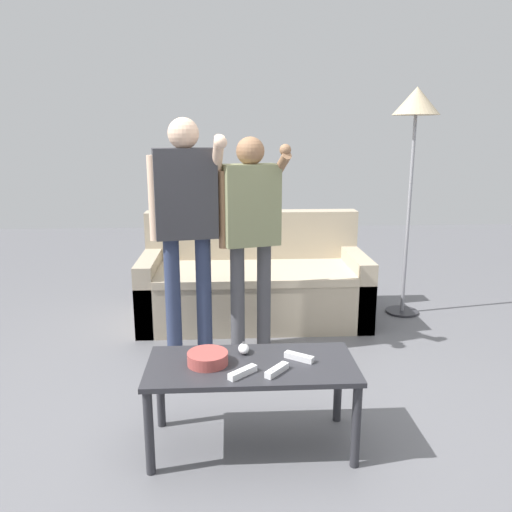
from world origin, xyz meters
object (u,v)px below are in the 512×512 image
(game_remote_wand_spare, at_px, (299,357))
(game_remote_wand_near, at_px, (277,370))
(game_remote_nunchuk, at_px, (244,349))
(player_center, at_px, (251,221))
(player_left, at_px, (186,212))
(game_remote_wand_far, at_px, (243,372))
(coffee_table, at_px, (252,375))
(snack_bowl, at_px, (208,358))
(floor_lamp, at_px, (416,116))
(couch, at_px, (253,284))

(game_remote_wand_spare, bearing_deg, game_remote_wand_near, -132.09)
(game_remote_nunchuk, relative_size, player_center, 0.06)
(player_left, relative_size, game_remote_wand_far, 11.60)
(coffee_table, height_order, game_remote_nunchuk, game_remote_nunchuk)
(coffee_table, bearing_deg, game_remote_nunchuk, 105.89)
(snack_bowl, height_order, floor_lamp, floor_lamp)
(player_center, xyz_separation_m, game_remote_wand_near, (0.07, -1.24, -0.50))
(player_center, height_order, player_left, player_left)
(couch, height_order, game_remote_nunchuk, couch)
(floor_lamp, relative_size, player_center, 1.25)
(game_remote_nunchuk, distance_m, player_center, 1.12)
(couch, bearing_deg, game_remote_wand_far, -94.29)
(floor_lamp, xyz_separation_m, player_left, (-1.80, -0.79, -0.65))
(game_remote_wand_near, relative_size, game_remote_wand_far, 0.98)
(couch, xyz_separation_m, game_remote_nunchuk, (-0.14, -1.72, 0.17))
(floor_lamp, xyz_separation_m, game_remote_wand_near, (-1.30, -1.99, -1.22))
(floor_lamp, height_order, player_left, floor_lamp)
(player_center, distance_m, game_remote_wand_spare, 1.23)
(couch, bearing_deg, game_remote_nunchuk, -94.52)
(snack_bowl, relative_size, player_center, 0.13)
(player_left, distance_m, game_remote_wand_far, 1.39)
(player_left, xyz_separation_m, game_remote_wand_far, (0.34, -1.22, -0.57))
(game_remote_nunchuk, distance_m, game_remote_wand_spare, 0.29)
(game_remote_nunchuk, xyz_separation_m, game_remote_wand_near, (0.15, -0.23, -0.01))
(couch, xyz_separation_m, floor_lamp, (1.32, 0.04, 1.38))
(coffee_table, bearing_deg, floor_lamp, 53.04)
(floor_lamp, height_order, game_remote_wand_spare, floor_lamp)
(player_left, bearing_deg, game_remote_wand_spare, -59.72)
(snack_bowl, distance_m, floor_lamp, 2.76)
(snack_bowl, distance_m, game_remote_wand_near, 0.35)
(couch, xyz_separation_m, game_remote_wand_near, (0.01, -1.96, 0.16))
(coffee_table, bearing_deg, player_left, 109.47)
(game_remote_nunchuk, relative_size, player_left, 0.05)
(player_center, height_order, game_remote_wand_spare, player_center)
(snack_bowl, bearing_deg, game_remote_wand_far, -37.77)
(couch, relative_size, snack_bowl, 9.33)
(snack_bowl, bearing_deg, game_remote_nunchuk, 33.52)
(snack_bowl, height_order, game_remote_nunchuk, snack_bowl)
(coffee_table, relative_size, game_remote_wand_near, 7.37)
(couch, relative_size, game_remote_wand_far, 13.10)
(coffee_table, distance_m, player_left, 1.33)
(snack_bowl, height_order, game_remote_wand_spare, snack_bowl)
(game_remote_wand_far, bearing_deg, player_left, 105.60)
(game_remote_nunchuk, relative_size, game_remote_wand_near, 0.63)
(player_left, bearing_deg, coffee_table, -70.53)
(game_remote_wand_near, bearing_deg, game_remote_wand_far, -175.15)
(coffee_table, height_order, floor_lamp, floor_lamp)
(coffee_table, distance_m, player_center, 1.27)
(game_remote_wand_far, bearing_deg, game_remote_wand_spare, 27.98)
(snack_bowl, relative_size, game_remote_wand_near, 1.43)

